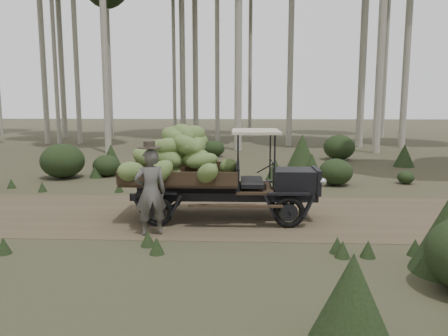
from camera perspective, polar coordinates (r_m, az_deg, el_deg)
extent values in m
plane|color=#473D2B|center=(10.47, -7.38, -6.03)|extent=(120.00, 120.00, 0.00)
cube|color=brown|center=(10.47, -7.38, -6.01)|extent=(70.00, 4.00, 0.01)
cube|color=black|center=(9.91, 9.12, -1.59)|extent=(0.91, 0.86, 0.49)
cube|color=black|center=(9.98, 11.93, -1.59)|extent=(0.10, 0.90, 0.56)
cube|color=black|center=(9.82, 1.83, -1.05)|extent=(0.09, 1.26, 0.49)
cube|color=#38281C|center=(9.92, -5.45, -1.51)|extent=(2.53, 1.64, 0.07)
cube|color=#38281C|center=(10.68, -4.90, 0.10)|extent=(2.51, 0.08, 0.29)
cube|color=#38281C|center=(9.10, -6.12, -1.40)|extent=(2.51, 0.08, 0.29)
cube|color=#38281C|center=(10.13, -12.53, -0.54)|extent=(0.07, 1.62, 0.29)
cube|color=beige|center=(9.71, 4.15, 4.80)|extent=(1.05, 1.54, 0.05)
cube|color=black|center=(10.24, 0.07, -3.09)|extent=(4.13, 0.14, 0.16)
cube|color=black|center=(9.57, -0.07, -3.92)|extent=(4.13, 0.14, 0.16)
torus|color=black|center=(10.70, 7.62, -3.84)|extent=(0.68, 0.13, 0.68)
torus|color=black|center=(9.31, 8.47, -5.74)|extent=(0.68, 0.13, 0.68)
torus|color=black|center=(10.79, -7.28, -3.73)|extent=(0.68, 0.13, 0.68)
torus|color=black|center=(9.41, -8.70, -5.59)|extent=(0.68, 0.13, 0.68)
sphere|color=beige|center=(10.38, 11.95, -0.96)|extent=(0.16, 0.16, 0.16)
sphere|color=beige|center=(9.60, 12.77, -1.75)|extent=(0.16, 0.16, 0.16)
ellipsoid|color=#5C723B|center=(9.65, -7.14, -0.68)|extent=(0.67, 0.54, 0.40)
ellipsoid|color=#5C723B|center=(10.34, -3.85, 1.94)|extent=(0.53, 0.79, 0.54)
ellipsoid|color=#5C723B|center=(9.57, -7.22, 2.81)|extent=(0.64, 0.52, 0.41)
ellipsoid|color=#5C723B|center=(9.77, -4.24, 4.29)|extent=(0.77, 0.60, 0.53)
ellipsoid|color=#5C723B|center=(10.27, 0.66, -0.04)|extent=(0.53, 0.68, 0.53)
ellipsoid|color=#5C723B|center=(9.53, -3.84, 1.31)|extent=(0.83, 0.61, 0.55)
ellipsoid|color=#5C723B|center=(9.81, -8.13, 2.74)|extent=(0.77, 0.51, 0.40)
ellipsoid|color=#5C723B|center=(9.77, -5.31, 4.43)|extent=(0.84, 0.88, 0.58)
ellipsoid|color=#5C723B|center=(10.43, -10.31, -0.06)|extent=(0.47, 0.71, 0.61)
ellipsoid|color=#5C723B|center=(9.74, -6.77, 1.31)|extent=(0.84, 0.79, 0.62)
ellipsoid|color=#5C723B|center=(9.63, -3.61, 2.89)|extent=(0.41, 0.74, 0.53)
ellipsoid|color=#5C723B|center=(9.81, -6.80, 4.17)|extent=(0.78, 0.88, 0.50)
ellipsoid|color=#5C723B|center=(9.40, -11.94, -0.55)|extent=(0.84, 0.81, 0.58)
ellipsoid|color=#5C723B|center=(9.76, -6.28, 1.37)|extent=(0.78, 0.83, 0.59)
ellipsoid|color=#5C723B|center=(9.91, -3.46, 3.37)|extent=(0.73, 0.70, 0.55)
ellipsoid|color=#5C723B|center=(9.88, -5.35, 4.41)|extent=(0.81, 0.48, 0.56)
ellipsoid|color=#5C723B|center=(9.79, -7.32, -0.11)|extent=(0.81, 0.89, 0.63)
ellipsoid|color=#5C723B|center=(9.36, -2.93, 0.95)|extent=(0.81, 0.46, 0.46)
ellipsoid|color=#5C723B|center=(9.71, -4.05, 2.99)|extent=(0.83, 0.49, 0.56)
ellipsoid|color=#5C723B|center=(9.89, -4.55, 4.28)|extent=(0.77, 0.75, 0.48)
ellipsoid|color=#5C723B|center=(9.87, -7.12, -0.19)|extent=(0.70, 0.77, 0.43)
ellipsoid|color=#5C723B|center=(9.58, -7.30, 1.23)|extent=(0.83, 0.70, 0.57)
ellipsoid|color=#5C723B|center=(9.48, -4.84, 3.03)|extent=(0.79, 0.47, 0.62)
ellipsoid|color=#5C723B|center=(9.75, -5.67, 4.13)|extent=(0.43, 0.71, 0.45)
ellipsoid|color=#5C723B|center=(10.19, -2.26, 0.17)|extent=(0.68, 0.63, 0.35)
ellipsoid|color=#5C723B|center=(10.03, -10.22, 1.42)|extent=(0.84, 0.65, 0.55)
ellipsoid|color=#5C723B|center=(9.57, -5.14, 2.91)|extent=(0.66, 0.75, 0.43)
ellipsoid|color=#5C723B|center=(9.09, -8.42, -0.53)|extent=(0.85, 0.81, 0.68)
ellipsoid|color=#5C723B|center=(8.97, -2.20, -0.69)|extent=(0.73, 0.81, 0.63)
imported|color=#504D49|center=(8.74, -9.57, -3.16)|extent=(0.74, 0.62, 1.73)
cylinder|color=#373026|center=(8.61, -9.72, 2.65)|extent=(0.60, 0.60, 0.02)
cylinder|color=#373026|center=(8.60, -9.73, 3.03)|extent=(0.30, 0.30, 0.14)
cylinder|color=#B2AD9E|center=(31.81, -6.65, 19.19)|extent=(0.25, 0.25, 17.03)
cylinder|color=#B2AD9E|center=(30.13, -21.59, 19.43)|extent=(0.26, 0.26, 17.21)
cylinder|color=#B2AD9E|center=(28.87, 17.93, 20.14)|extent=(0.36, 0.36, 17.23)
cylinder|color=#B2AD9E|center=(30.62, -22.86, 17.79)|extent=(0.34, 0.34, 15.75)
cylinder|color=#B2AD9E|center=(30.08, -19.07, 19.58)|extent=(0.31, 0.31, 17.20)
cylinder|color=#B2AD9E|center=(35.22, -20.86, 19.53)|extent=(0.37, 0.37, 19.29)
cylinder|color=#B2AD9E|center=(34.21, 3.50, 19.31)|extent=(0.29, 0.29, 18.02)
cylinder|color=#B2AD9E|center=(28.11, 23.09, 18.78)|extent=(0.38, 0.38, 15.85)
cylinder|color=#B2AD9E|center=(33.35, -15.05, 18.87)|extent=(0.33, 0.33, 17.49)
cylinder|color=#B2AD9E|center=(32.54, -14.98, 16.95)|extent=(0.30, 0.30, 15.05)
cylinder|color=#B2AD9E|center=(30.62, -5.42, 18.67)|extent=(0.26, 0.26, 16.03)
cylinder|color=#B2AD9E|center=(30.87, -3.67, 19.01)|extent=(0.21, 0.21, 16.46)
ellipsoid|color=#233319|center=(14.35, 14.39, -0.49)|extent=(1.06, 1.06, 0.85)
ellipsoid|color=#233319|center=(21.29, -1.26, 2.58)|extent=(0.99, 0.99, 0.79)
cone|color=#233319|center=(19.78, -4.34, 2.08)|extent=(0.72, 0.72, 0.80)
cone|color=#233319|center=(15.97, -16.40, -0.30)|extent=(0.47, 0.47, 0.52)
ellipsoid|color=#233319|center=(20.74, 14.80, 2.64)|extent=(1.43, 1.43, 1.14)
ellipsoid|color=#233319|center=(17.56, -4.92, 0.89)|extent=(0.71, 0.71, 0.57)
cone|color=#233319|center=(19.43, 22.48, 1.54)|extent=(0.84, 0.84, 0.94)
cone|color=#233319|center=(16.64, -14.51, 1.14)|extent=(0.99, 0.99, 1.11)
cone|color=#233319|center=(15.92, 11.37, 0.44)|extent=(0.76, 0.76, 0.84)
cone|color=#233319|center=(15.56, -3.61, 0.51)|extent=(0.81, 0.81, 0.90)
ellipsoid|color=#233319|center=(16.18, -20.34, 0.89)|extent=(1.51, 1.51, 1.20)
cone|color=#233319|center=(5.14, 16.39, -16.02)|extent=(0.93, 0.93, 1.03)
cone|color=#233319|center=(14.93, 6.70, -0.16)|extent=(0.67, 0.67, 0.75)
cone|color=#233319|center=(18.90, -21.16, 0.69)|extent=(0.41, 0.41, 0.45)
cone|color=#233319|center=(18.41, 10.16, 2.31)|extent=(1.19, 1.19, 1.32)
ellipsoid|color=#233319|center=(16.15, -15.13, 0.30)|extent=(0.95, 0.95, 0.76)
ellipsoid|color=#233319|center=(15.35, 22.66, -1.11)|extent=(0.54, 0.54, 0.43)
cone|color=#233319|center=(18.83, -6.17, 2.08)|extent=(0.92, 0.92, 1.03)
cone|color=#233319|center=(17.51, -6.65, 1.76)|extent=(1.02, 1.02, 1.13)
cone|color=#233319|center=(12.99, 3.96, -2.44)|extent=(0.27, 0.27, 0.30)
cone|color=#233319|center=(13.06, 8.01, -2.45)|extent=(0.27, 0.27, 0.30)
cone|color=#233319|center=(7.96, 18.29, -9.99)|extent=(0.27, 0.27, 0.30)
cone|color=#233319|center=(14.01, -22.64, -2.28)|extent=(0.27, 0.27, 0.30)
cone|color=#233319|center=(8.25, -9.94, -9.04)|extent=(0.27, 0.27, 0.30)
cone|color=#233319|center=(12.81, -6.81, -2.64)|extent=(0.27, 0.27, 0.30)
cone|color=#233319|center=(7.82, -8.78, -10.00)|extent=(0.27, 0.27, 0.30)
cone|color=#233319|center=(7.83, 15.22, -10.19)|extent=(0.27, 0.27, 0.30)
cone|color=#233319|center=(8.02, 14.57, -9.70)|extent=(0.27, 0.27, 0.30)
cone|color=#233319|center=(13.12, 5.99, -2.36)|extent=(0.27, 0.27, 0.30)
cone|color=#233319|center=(14.98, -26.04, -1.82)|extent=(0.27, 0.27, 0.30)
cone|color=#233319|center=(8.65, -26.86, -9.03)|extent=(0.27, 0.27, 0.30)
cone|color=#233319|center=(8.34, 23.69, -9.44)|extent=(0.27, 0.27, 0.30)
cone|color=#233319|center=(12.62, -3.43, -2.76)|extent=(0.27, 0.27, 0.30)
cone|color=#233319|center=(13.24, -13.56, -2.45)|extent=(0.27, 0.27, 0.30)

